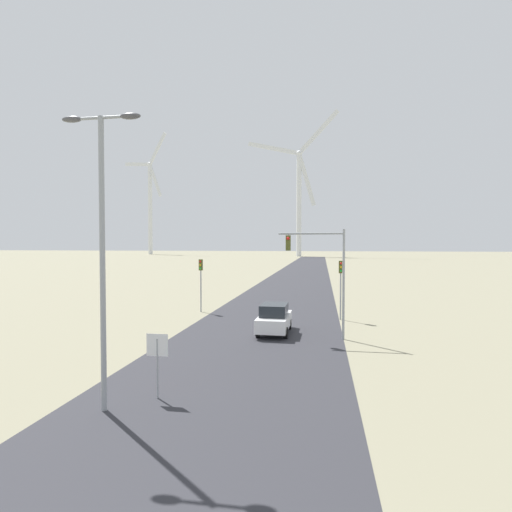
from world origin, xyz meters
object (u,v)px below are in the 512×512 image
stop_sign_near (157,353)px  traffic_light_mast_overhead (322,262)px  traffic_light_post_near_right (341,277)px  car_approaching (274,319)px  wind_turbine_left (299,191)px  traffic_light_post_near_left (201,273)px  wind_turbine_far_left (150,199)px  streetlamp (102,227)px

stop_sign_near → traffic_light_mast_overhead: traffic_light_mast_overhead is taller
traffic_light_post_near_right → car_approaching: traffic_light_post_near_right is taller
stop_sign_near → traffic_light_post_near_right: (7.13, 16.12, 1.52)m
wind_turbine_left → stop_sign_near: bearing=-88.5°
stop_sign_near → traffic_light_post_near_left: 18.25m
car_approaching → wind_turbine_far_left: 198.58m
streetlamp → wind_turbine_far_left: bearing=113.8°
traffic_light_mast_overhead → car_approaching: 4.66m
car_approaching → wind_turbine_left: size_ratio=0.07×
streetlamp → traffic_light_mast_overhead: streetlamp is taller
stop_sign_near → traffic_light_post_near_right: size_ratio=0.54×
streetlamp → wind_turbine_left: 166.14m
traffic_light_post_near_left → wind_turbine_far_left: bearing=115.4°
streetlamp → car_approaching: size_ratio=2.35×
stop_sign_near → traffic_light_post_near_left: size_ratio=0.54×
stop_sign_near → wind_turbine_left: (-4.31, 163.31, 27.03)m
traffic_light_post_near_left → wind_turbine_far_left: size_ratio=0.07×
streetlamp → wind_turbine_left: wind_turbine_left is taller
traffic_light_post_near_left → wind_turbine_far_left: wind_turbine_far_left is taller
traffic_light_post_near_left → wind_turbine_left: bearing=90.2°
car_approaching → wind_turbine_far_left: wind_turbine_far_left is taller
car_approaching → stop_sign_near: bearing=-104.7°
streetlamp → traffic_light_mast_overhead: size_ratio=1.52×
traffic_light_mast_overhead → wind_turbine_left: bearing=93.8°
traffic_light_post_near_left → wind_turbine_left: (-0.39, 145.55, 25.52)m
traffic_light_post_near_right → wind_turbine_far_left: (-91.59, 170.97, 25.98)m
streetlamp → traffic_light_post_near_left: bearing=97.7°
stop_sign_near → wind_turbine_left: wind_turbine_left is taller
traffic_light_mast_overhead → car_approaching: (-2.87, 0.90, -3.55)m
streetlamp → car_approaching: 13.96m
traffic_light_post_near_right → traffic_light_mast_overhead: traffic_light_mast_overhead is taller
traffic_light_post_near_right → wind_turbine_left: (-11.43, 147.18, 25.51)m
traffic_light_post_near_left → stop_sign_near: bearing=-77.6°
wind_turbine_far_left → wind_turbine_left: size_ratio=1.01×
traffic_light_post_near_right → wind_turbine_left: bearing=94.4°
traffic_light_mast_overhead → wind_turbine_far_left: size_ratio=0.10×
wind_turbine_far_left → car_approaching: bearing=-63.6°
streetlamp → traffic_light_post_near_left: 19.42m
traffic_light_post_near_left → car_approaching: size_ratio=1.03×
wind_turbine_far_left → wind_turbine_left: 83.61m
streetlamp → car_approaching: (4.23, 12.26, -5.17)m
streetlamp → traffic_light_mast_overhead: 13.49m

